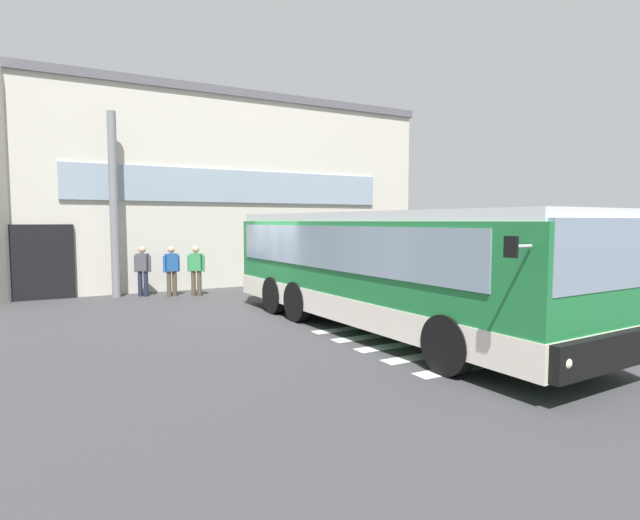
% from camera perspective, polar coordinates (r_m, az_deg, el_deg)
% --- Properties ---
extents(ground_plane, '(80.00, 90.00, 0.02)m').
position_cam_1_polar(ground_plane, '(13.56, -4.66, -6.25)').
color(ground_plane, '#353538').
rests_on(ground_plane, ground).
extents(bay_paint_stripes, '(4.40, 3.96, 0.01)m').
position_cam_1_polar(bay_paint_stripes, '(11.16, 13.98, -8.63)').
color(bay_paint_stripes, silver).
rests_on(bay_paint_stripes, ground).
extents(terminal_building, '(19.91, 13.80, 7.43)m').
position_cam_1_polar(terminal_building, '(24.25, -17.39, 7.09)').
color(terminal_building, beige).
rests_on(terminal_building, ground).
extents(entry_support_column, '(0.28, 0.28, 6.03)m').
position_cam_1_polar(entry_support_column, '(17.71, -22.39, 5.77)').
color(entry_support_column, slate).
rests_on(entry_support_column, ground).
extents(bus_main_foreground, '(3.09, 10.43, 2.70)m').
position_cam_1_polar(bus_main_foreground, '(11.52, 7.10, -1.42)').
color(bus_main_foreground, '#1E7238').
rests_on(bus_main_foreground, ground).
extents(passenger_near_column, '(0.52, 0.50, 1.68)m').
position_cam_1_polar(passenger_near_column, '(17.67, -19.49, -0.80)').
color(passenger_near_column, '#1E2338').
rests_on(passenger_near_column, ground).
extents(passenger_by_doorway, '(0.57, 0.31, 1.68)m').
position_cam_1_polar(passenger_by_doorway, '(17.33, -16.54, -0.95)').
color(passenger_by_doorway, '#4C4233').
rests_on(passenger_by_doorway, ground).
extents(passenger_at_curb_edge, '(0.51, 0.39, 1.68)m').
position_cam_1_polar(passenger_at_curb_edge, '(17.24, -13.92, -0.92)').
color(passenger_at_curb_edge, '#4C4233').
rests_on(passenger_at_curb_edge, ground).
extents(safety_bollard_yellow, '(0.18, 0.18, 0.90)m').
position_cam_1_polar(safety_bollard_yellow, '(17.18, -6.23, -2.44)').
color(safety_bollard_yellow, yellow).
rests_on(safety_bollard_yellow, ground).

